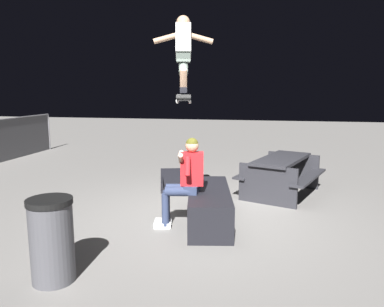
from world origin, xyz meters
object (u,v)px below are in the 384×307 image
object	(u,v)px
person_sitting_on_ledge	(185,177)
kicker_ramp	(180,183)
skateboard	(184,98)
trash_bin	(52,240)
picnic_table_back	(281,170)
skater_airborne	(183,50)
ledge_box_main	(209,206)

from	to	relation	value
person_sitting_on_ledge	kicker_ramp	bearing A→B (deg)	14.77
skateboard	trash_bin	bearing A→B (deg)	153.14
person_sitting_on_ledge	skateboard	xyz separation A→B (m)	(0.11, 0.04, 1.18)
kicker_ramp	picnic_table_back	distance (m)	2.20
picnic_table_back	trash_bin	size ratio (longest dim) A/B	2.21
skater_airborne	trash_bin	world-z (taller)	skater_airborne
skateboard	person_sitting_on_ledge	bearing A→B (deg)	-160.91
ledge_box_main	person_sitting_on_ledge	xyz separation A→B (m)	(-0.24, 0.34, 0.50)
ledge_box_main	picnic_table_back	xyz separation A→B (m)	(1.85, -1.17, 0.23)
picnic_table_back	skateboard	bearing A→B (deg)	141.95
skateboard	ledge_box_main	bearing A→B (deg)	-71.63
person_sitting_on_ledge	picnic_table_back	distance (m)	2.58
person_sitting_on_ledge	skater_airborne	distance (m)	1.88
person_sitting_on_ledge	picnic_table_back	bearing A→B (deg)	-35.87
ledge_box_main	kicker_ramp	distance (m)	2.37
skateboard	picnic_table_back	world-z (taller)	skateboard
skater_airborne	trash_bin	size ratio (longest dim) A/B	1.20
person_sitting_on_ledge	kicker_ramp	world-z (taller)	person_sitting_on_ledge
skateboard	picnic_table_back	size ratio (longest dim) A/B	0.50
person_sitting_on_ledge	kicker_ramp	distance (m)	2.57
person_sitting_on_ledge	ledge_box_main	bearing A→B (deg)	-55.26
ledge_box_main	kicker_ramp	size ratio (longest dim) A/B	1.25
ledge_box_main	kicker_ramp	xyz separation A→B (m)	(2.15, 0.97, -0.21)
ledge_box_main	picnic_table_back	size ratio (longest dim) A/B	0.88
person_sitting_on_ledge	skater_airborne	world-z (taller)	skater_airborne
skateboard	kicker_ramp	xyz separation A→B (m)	(2.27, 0.59, -1.89)
kicker_ramp	trash_bin	world-z (taller)	trash_bin
skater_airborne	picnic_table_back	bearing A→B (deg)	-39.07
skateboard	kicker_ramp	bearing A→B (deg)	14.56
ledge_box_main	skater_airborne	bearing A→B (deg)	100.18
skater_airborne	picnic_table_back	world-z (taller)	skater_airborne
skateboard	picnic_table_back	xyz separation A→B (m)	(1.97, -1.54, -1.45)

